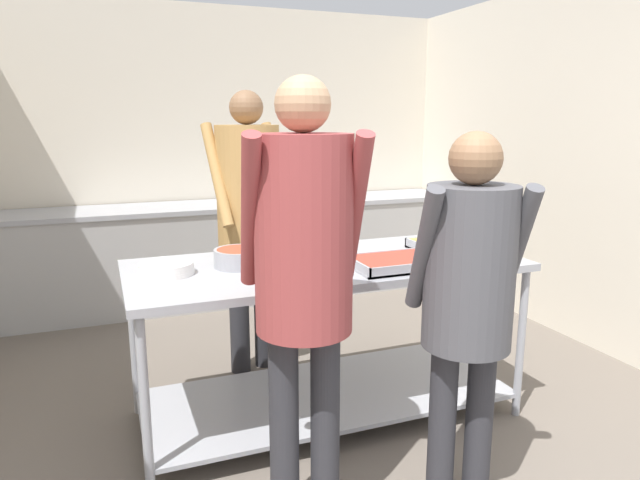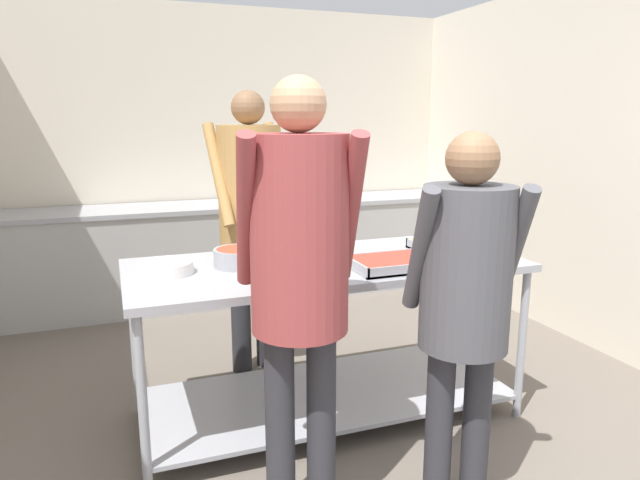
# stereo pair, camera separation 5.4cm
# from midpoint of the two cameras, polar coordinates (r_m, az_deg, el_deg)

# --- Properties ---
(wall_rear) EXTENTS (4.33, 0.06, 2.65)m
(wall_rear) POSITION_cam_midpoint_polar(r_m,az_deg,el_deg) (5.55, -9.32, 8.59)
(wall_rear) COLOR beige
(wall_rear) RESTS_ON ground_plane
(wall_right) EXTENTS (0.06, 4.35, 2.65)m
(wall_right) POSITION_cam_midpoint_polar(r_m,az_deg,el_deg) (4.67, 23.76, 7.10)
(wall_right) COLOR beige
(wall_right) RESTS_ON ground_plane
(back_counter) EXTENTS (4.17, 0.65, 0.90)m
(back_counter) POSITION_cam_midpoint_polar(r_m,az_deg,el_deg) (5.32, -8.17, -1.06)
(back_counter) COLOR #A8A8A8
(back_counter) RESTS_ON ground_plane
(serving_counter) EXTENTS (2.10, 0.90, 0.89)m
(serving_counter) POSITION_cam_midpoint_polar(r_m,az_deg,el_deg) (3.15, 0.17, -7.30)
(serving_counter) COLOR #9EA0A8
(serving_counter) RESTS_ON ground_plane
(plate_stack) EXTENTS (0.28, 0.28, 0.06)m
(plate_stack) POSITION_cam_midpoint_polar(r_m,az_deg,el_deg) (2.92, -15.65, -2.77)
(plate_stack) COLOR white
(plate_stack) RESTS_ON serving_counter
(sauce_pan) EXTENTS (0.40, 0.26, 0.09)m
(sauce_pan) POSITION_cam_midpoint_polar(r_m,az_deg,el_deg) (2.99, -8.60, -1.69)
(sauce_pan) COLOR #9EA0A8
(sauce_pan) RESTS_ON serving_counter
(broccoli_bowl) EXTENTS (0.25, 0.25, 0.12)m
(broccoli_bowl) POSITION_cam_midpoint_polar(r_m,az_deg,el_deg) (3.12, -2.35, -1.16)
(broccoli_bowl) COLOR #B2B2B7
(broccoli_bowl) RESTS_ON serving_counter
(serving_tray_vegetables) EXTENTS (0.48, 0.32, 0.05)m
(serving_tray_vegetables) POSITION_cam_midpoint_polar(r_m,az_deg,el_deg) (2.97, 7.21, -2.26)
(serving_tray_vegetables) COLOR #9EA0A8
(serving_tray_vegetables) RESTS_ON serving_counter
(serving_tray_roast) EXTENTS (0.40, 0.31, 0.05)m
(serving_tray_roast) POSITION_cam_midpoint_polar(r_m,az_deg,el_deg) (3.42, 12.24, -0.54)
(serving_tray_roast) COLOR #9EA0A8
(serving_tray_roast) RESTS_ON serving_counter
(guest_serving_left) EXTENTS (0.52, 0.41, 1.60)m
(guest_serving_left) POSITION_cam_midpoint_polar(r_m,az_deg,el_deg) (2.39, 13.99, -4.43)
(guest_serving_left) COLOR #2D2D33
(guest_serving_left) RESTS_ON ground_plane
(guest_serving_right) EXTENTS (0.52, 0.41, 1.80)m
(guest_serving_right) POSITION_cam_midpoint_polar(r_m,az_deg,el_deg) (2.20, -2.34, -1.95)
(guest_serving_right) COLOR #2D2D33
(guest_serving_right) RESTS_ON ground_plane
(cook_behind_counter) EXTENTS (0.56, 0.44, 1.82)m
(cook_behind_counter) POSITION_cam_midpoint_polar(r_m,az_deg,el_deg) (3.66, -7.56, 3.69)
(cook_behind_counter) COLOR #2D2D33
(cook_behind_counter) RESTS_ON ground_plane
(water_bottle) EXTENTS (0.08, 0.08, 0.30)m
(water_bottle) POSITION_cam_midpoint_polar(r_m,az_deg,el_deg) (5.56, 1.43, 5.76)
(water_bottle) COLOR brown
(water_bottle) RESTS_ON back_counter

